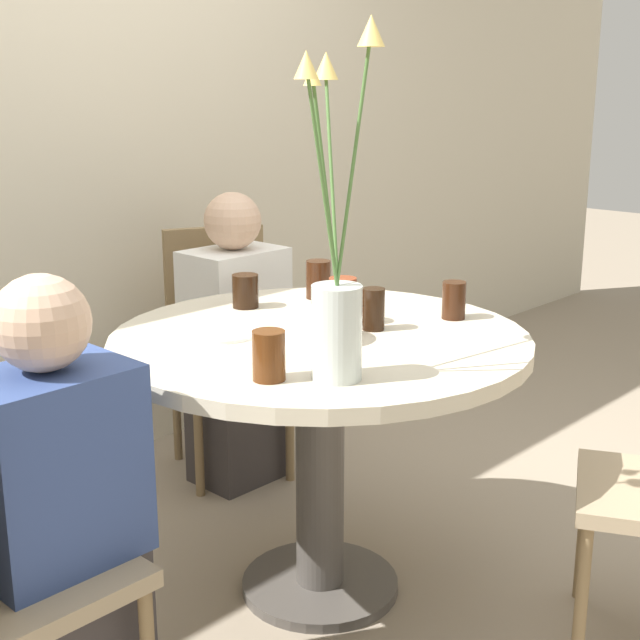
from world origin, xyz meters
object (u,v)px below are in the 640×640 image
Objects in this scene: birthday_cake at (317,326)px; person_guest at (59,534)px; drink_glass_0 at (318,279)px; side_plate at (222,332)px; chair_near_front at (224,336)px; flower_vase at (336,282)px; drink_glass_2 at (245,291)px; drink_glass_4 at (343,301)px; person_woman at (236,349)px; drink_glass_3 at (374,309)px; drink_glass_5 at (269,356)px; drink_glass_1 at (454,300)px.

birthday_cake is 0.18× the size of person_guest.
side_plate is at bearing -168.76° from drink_glass_0.
chair_near_front is 4.40× the size of side_plate.
flower_vase is 0.73m from drink_glass_2.
drink_glass_4 is at bearing -28.19° from side_plate.
side_plate is 0.19× the size of person_woman.
flower_vase is at bearing -151.70° from drink_glass_3.
side_plate is at bearing 139.72° from drink_glass_3.
person_guest is (-0.94, -0.03, -0.34)m from drink_glass_4.
person_guest is (-1.15, -0.74, 0.00)m from person_woman.
drink_glass_0 reaches higher than drink_glass_5.
drink_glass_0 is (0.48, 0.10, 0.05)m from side_plate.
drink_glass_5 is (-0.42, -0.54, 0.01)m from drink_glass_2.
chair_near_front is at bearing 65.13° from person_woman.
drink_glass_3 is 0.11× the size of person_woman.
person_guest reaches higher than chair_near_front.
flower_vase reaches higher than chair_near_front.
drink_glass_4 reaches higher than drink_glass_3.
drink_glass_2 is 0.56m from person_woman.
drink_glass_1 is at bearing -87.28° from person_woman.
drink_glass_0 is at bearing -18.10° from drink_glass_2.
drink_glass_4 is 0.12× the size of person_woman.
drink_glass_5 is at bearing -168.41° from drink_glass_3.
drink_glass_2 is (-0.32, 0.53, -0.00)m from drink_glass_1.
person_guest is (-0.95, 0.07, -0.33)m from drink_glass_3.
chair_near_front is at bearing 79.66° from drink_glass_0.
person_guest is at bearing -165.31° from drink_glass_0.
birthday_cake is at bearing -2.15° from person_guest.
person_guest is at bearing -147.38° from person_woman.
drink_glass_1 is (0.62, 0.11, -0.17)m from flower_vase.
drink_glass_3 reaches higher than side_plate.
drink_glass_4 is (-0.28, -0.85, 0.33)m from chair_near_front.
drink_glass_5 reaches higher than drink_glass_2.
drink_glass_3 is (0.07, -0.44, 0.01)m from drink_glass_2.
birthday_cake is at bearing -160.32° from drink_glass_4.
drink_glass_1 is (-0.02, -1.04, 0.32)m from chair_near_front.
person_woman is at bearing 63.22° from birthday_cake.
drink_glass_5 is (-0.48, -0.20, -0.01)m from drink_glass_4.
birthday_cake is 0.26m from side_plate.
drink_glass_0 is at bearing 11.24° from side_plate.
birthday_cake is 0.83m from person_guest.
drink_glass_3 is at bearing -13.36° from birthday_cake.
drink_glass_0 is 0.31m from drink_glass_4.
drink_glass_1 is 0.82× the size of drink_glass_4.
drink_glass_4 is 0.12× the size of person_guest.
person_woman is (-0.04, 0.90, -0.33)m from drink_glass_1.
flower_vase is at bearing -139.95° from drink_glass_4.
side_plate is (0.06, 0.47, -0.22)m from flower_vase.
drink_glass_4 reaches higher than drink_glass_0.
chair_near_front is 0.68m from drink_glass_0.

